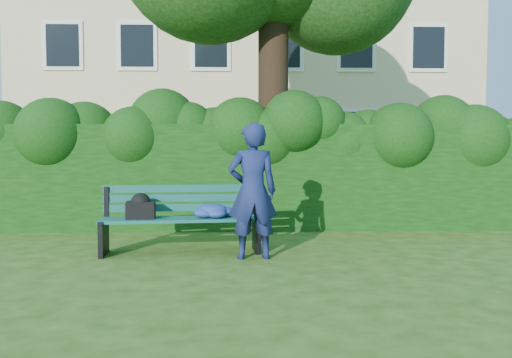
{
  "coord_description": "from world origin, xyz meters",
  "views": [
    {
      "loc": [
        -0.21,
        -6.59,
        1.34
      ],
      "look_at": [
        0.0,
        0.6,
        0.95
      ],
      "focal_mm": 35.0,
      "sensor_mm": 36.0,
      "label": 1
    }
  ],
  "objects": [
    {
      "name": "ground",
      "position": [
        0.0,
        0.0,
        0.0
      ],
      "size": [
        80.0,
        80.0,
        0.0
      ],
      "primitive_type": "plane",
      "color": "#2B4C13",
      "rests_on": "ground"
    },
    {
      "name": "park_bench",
      "position": [
        -0.99,
        0.03,
        0.5
      ],
      "size": [
        2.14,
        0.76,
        0.89
      ],
      "rotation": [
        0.0,
        0.0,
        0.1
      ],
      "color": "#0E4639",
      "rests_on": "ground"
    },
    {
      "name": "man_reading",
      "position": [
        -0.07,
        -0.37,
        0.85
      ],
      "size": [
        0.66,
        0.47,
        1.7
      ],
      "primitive_type": "imported",
      "rotation": [
        0.0,
        0.0,
        3.24
      ],
      "color": "#16204F",
      "rests_on": "ground"
    },
    {
      "name": "hedge",
      "position": [
        0.0,
        2.2,
        0.9
      ],
      "size": [
        10.0,
        1.0,
        1.8
      ],
      "color": "#11330B",
      "rests_on": "ground"
    },
    {
      "name": "apartment_building",
      "position": [
        -0.0,
        13.99,
        6.0
      ],
      "size": [
        16.0,
        8.08,
        12.0
      ],
      "color": "beige",
      "rests_on": "ground"
    }
  ]
}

